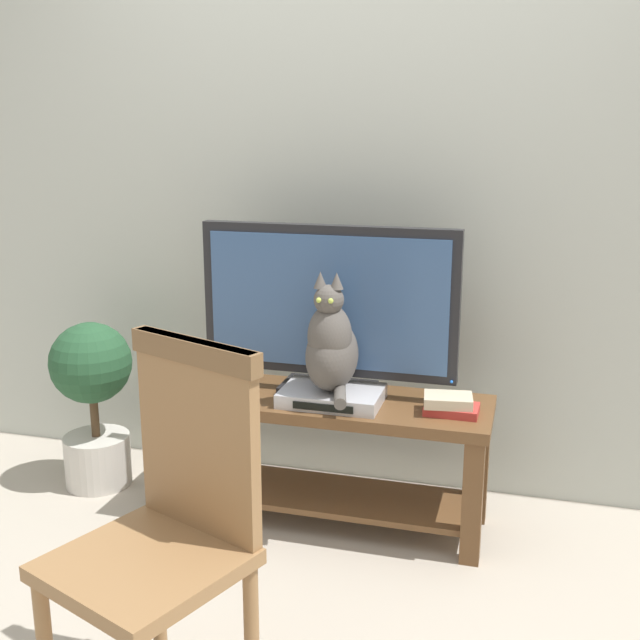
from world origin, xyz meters
name	(u,v)px	position (x,y,z in m)	size (l,w,h in m)	color
ground_plane	(301,583)	(0.00, 0.00, 0.00)	(12.00, 12.00, 0.00)	#ADA393
back_wall	(365,157)	(0.00, 0.93, 1.40)	(7.00, 0.12, 2.80)	#B7BCB2
tv_stand	(323,437)	(-0.05, 0.45, 0.35)	(1.28, 0.41, 0.52)	brown
tv	(328,307)	(-0.05, 0.52, 0.86)	(1.00, 0.20, 0.66)	black
media_box	(331,396)	(0.00, 0.40, 0.54)	(0.38, 0.26, 0.05)	#BCBCC1
cat	(331,346)	(0.00, 0.39, 0.74)	(0.20, 0.35, 0.46)	#514C47
wooden_chair	(170,514)	(-0.14, -0.66, 0.58)	(0.55, 0.55, 1.01)	olive
book_stack	(450,405)	(0.44, 0.41, 0.55)	(0.21, 0.15, 0.07)	#B2332D
potted_plant	(93,394)	(-1.08, 0.49, 0.42)	(0.35, 0.35, 0.73)	beige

